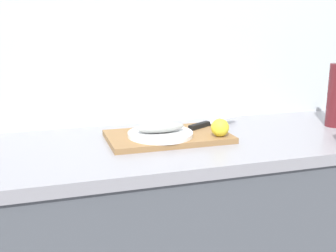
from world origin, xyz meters
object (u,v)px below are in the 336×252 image
(cutting_board, at_px, (168,137))
(fish_fillet, at_px, (160,127))
(chef_knife, at_px, (208,123))
(white_plate, at_px, (160,134))
(lemon_0, at_px, (220,127))

(cutting_board, relative_size, fish_fillet, 2.51)
(fish_fillet, xyz_separation_m, chef_knife, (0.22, 0.10, -0.02))
(cutting_board, bearing_deg, white_plate, -150.29)
(white_plate, relative_size, fish_fillet, 1.33)
(cutting_board, distance_m, lemon_0, 0.19)
(fish_fillet, bearing_deg, chef_knife, 23.12)
(cutting_board, height_order, white_plate, white_plate)
(fish_fillet, xyz_separation_m, lemon_0, (0.20, -0.07, -0.00))
(cutting_board, distance_m, chef_knife, 0.20)
(white_plate, xyz_separation_m, chef_knife, (0.22, 0.10, 0.00))
(lemon_0, bearing_deg, fish_fillet, 161.97)
(cutting_board, xyz_separation_m, white_plate, (-0.03, -0.02, 0.02))
(cutting_board, bearing_deg, fish_fillet, -150.29)
(cutting_board, xyz_separation_m, fish_fillet, (-0.03, -0.02, 0.04))
(cutting_board, xyz_separation_m, chef_knife, (0.19, 0.08, 0.02))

